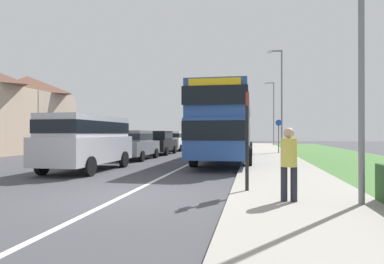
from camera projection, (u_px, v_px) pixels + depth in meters
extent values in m
plane|color=#424247|center=(121.00, 197.00, 8.00)|extent=(120.00, 120.00, 0.00)
cube|color=silver|center=(186.00, 165.00, 15.87)|extent=(0.14, 60.00, 0.01)
cube|color=#9E998E|center=(280.00, 171.00, 13.14)|extent=(3.20, 68.00, 0.12)
cube|color=#284C93|center=(226.00, 137.00, 18.07)|extent=(2.50, 11.36, 1.65)
cube|color=#284C93|center=(226.00, 108.00, 18.07)|extent=(2.45, 11.14, 1.55)
cube|color=black|center=(226.00, 131.00, 18.07)|extent=(2.52, 11.42, 0.76)
cube|color=black|center=(226.00, 107.00, 18.07)|extent=(2.52, 11.42, 0.72)
cube|color=gold|center=(214.00, 84.00, 12.54)|extent=(2.00, 0.08, 0.44)
cylinder|color=black|center=(211.00, 149.00, 21.76)|extent=(0.30, 1.00, 1.00)
cylinder|color=black|center=(250.00, 149.00, 21.30)|extent=(0.30, 1.00, 1.00)
cylinder|color=black|center=(194.00, 156.00, 15.22)|extent=(0.30, 1.00, 1.00)
cylinder|color=black|center=(249.00, 157.00, 14.77)|extent=(0.30, 1.00, 1.00)
cube|color=#B7B7BC|center=(87.00, 149.00, 13.65)|extent=(1.95, 5.15, 1.04)
cube|color=#B7B7BC|center=(87.00, 126.00, 13.65)|extent=(1.72, 4.74, 0.85)
cube|color=black|center=(87.00, 127.00, 13.65)|extent=(1.75, 4.79, 0.48)
cylinder|color=black|center=(85.00, 159.00, 15.39)|extent=(0.20, 0.72, 0.72)
cylinder|color=black|center=(124.00, 159.00, 15.04)|extent=(0.20, 0.72, 0.72)
cylinder|color=black|center=(42.00, 165.00, 12.25)|extent=(0.20, 0.72, 0.72)
cylinder|color=black|center=(90.00, 166.00, 11.90)|extent=(0.20, 0.72, 0.72)
cube|color=slate|center=(135.00, 148.00, 19.41)|extent=(1.82, 4.25, 0.77)
cube|color=slate|center=(133.00, 136.00, 19.20)|extent=(1.60, 2.34, 0.63)
cube|color=black|center=(133.00, 137.00, 19.20)|extent=(1.64, 2.36, 0.35)
cylinder|color=black|center=(128.00, 153.00, 20.87)|extent=(0.20, 0.60, 0.60)
cylinder|color=black|center=(156.00, 153.00, 20.54)|extent=(0.20, 0.60, 0.60)
cylinder|color=black|center=(111.00, 156.00, 18.27)|extent=(0.20, 0.60, 0.60)
cylinder|color=black|center=(142.00, 156.00, 17.95)|extent=(0.20, 0.60, 0.60)
cube|color=black|center=(159.00, 145.00, 24.15)|extent=(1.79, 4.01, 0.77)
cube|color=black|center=(158.00, 135.00, 23.95)|extent=(1.58, 2.21, 0.63)
cube|color=black|center=(158.00, 136.00, 23.95)|extent=(1.61, 2.23, 0.35)
cylinder|color=black|center=(152.00, 149.00, 25.53)|extent=(0.20, 0.60, 0.60)
cylinder|color=black|center=(175.00, 150.00, 25.21)|extent=(0.20, 0.60, 0.60)
cylinder|color=black|center=(142.00, 151.00, 23.08)|extent=(0.20, 0.60, 0.60)
cylinder|color=black|center=(166.00, 151.00, 22.77)|extent=(0.20, 0.60, 0.60)
cube|color=silver|center=(174.00, 143.00, 29.08)|extent=(1.79, 3.99, 0.77)
cube|color=silver|center=(173.00, 135.00, 28.89)|extent=(1.58, 2.20, 0.63)
cube|color=black|center=(173.00, 135.00, 28.88)|extent=(1.61, 2.22, 0.35)
cylinder|color=black|center=(167.00, 147.00, 30.45)|extent=(0.20, 0.60, 0.60)
cylinder|color=black|center=(186.00, 147.00, 30.14)|extent=(0.20, 0.60, 0.60)
cylinder|color=black|center=(160.00, 148.00, 28.02)|extent=(0.20, 0.60, 0.60)
cylinder|color=black|center=(180.00, 148.00, 27.70)|extent=(0.20, 0.60, 0.60)
cylinder|color=#23232D|center=(284.00, 187.00, 6.97)|extent=(0.14, 0.14, 0.85)
cylinder|color=#23232D|center=(294.00, 187.00, 6.93)|extent=(0.14, 0.14, 0.85)
cylinder|color=#D1C14C|center=(289.00, 152.00, 6.95)|extent=(0.34, 0.34, 0.60)
sphere|color=tan|center=(289.00, 133.00, 6.96)|extent=(0.22, 0.22, 0.22)
cylinder|color=black|center=(247.00, 143.00, 8.29)|extent=(0.09, 0.09, 2.60)
cube|color=red|center=(247.00, 99.00, 8.29)|extent=(0.04, 0.44, 0.32)
cube|color=black|center=(247.00, 133.00, 8.31)|extent=(0.06, 0.52, 0.68)
cylinder|color=slate|center=(279.00, 140.00, 23.82)|extent=(0.08, 0.08, 2.10)
cylinder|color=blue|center=(279.00, 123.00, 23.82)|extent=(0.44, 0.03, 0.44)
cylinder|color=slate|center=(361.00, 40.00, 6.71)|extent=(0.12, 0.12, 6.88)
cylinder|color=slate|center=(282.00, 102.00, 24.83)|extent=(0.12, 0.12, 7.79)
cube|color=slate|center=(276.00, 51.00, 24.92)|extent=(0.90, 0.10, 0.10)
cube|color=silver|center=(269.00, 52.00, 25.00)|extent=(0.36, 0.20, 0.14)
cylinder|color=slate|center=(274.00, 114.00, 38.61)|extent=(0.12, 0.12, 7.47)
cube|color=slate|center=(270.00, 83.00, 38.71)|extent=(0.90, 0.10, 0.10)
cube|color=silver|center=(266.00, 84.00, 38.79)|extent=(0.36, 0.20, 0.14)
cube|color=tan|center=(27.00, 123.00, 28.34)|extent=(6.01, 5.40, 4.84)
pyramid|color=brown|center=(27.00, 85.00, 28.35)|extent=(6.01, 5.40, 1.61)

